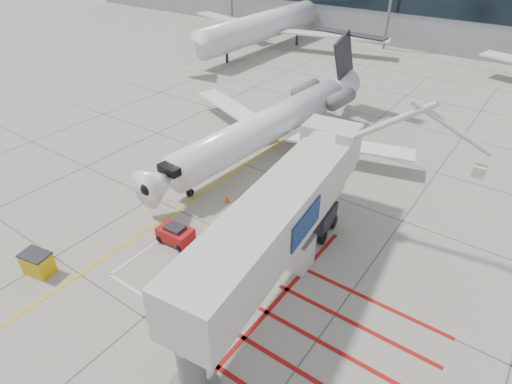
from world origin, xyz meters
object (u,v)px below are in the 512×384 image
Objects in this scene: pushback_tug at (175,233)px; spill_bin at (37,263)px; regional_jet at (251,117)px; jet_bridge at (269,235)px.

pushback_tug is 8.02m from spill_bin.
regional_jet reaches higher than pushback_tug.
spill_bin is at bearing -157.32° from jet_bridge.
regional_jet reaches higher than spill_bin.
jet_bridge reaches higher than regional_jet.
spill_bin reaches higher than pushback_tug.
regional_jet is 15.13m from jet_bridge.
spill_bin is (-4.48, -6.66, 0.06)m from pushback_tug.
jet_bridge reaches higher than pushback_tug.
regional_jet is 12.22m from pushback_tug.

